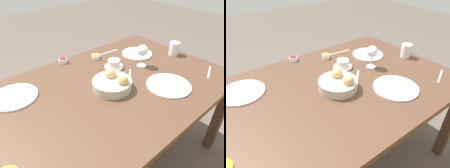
% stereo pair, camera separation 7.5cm
% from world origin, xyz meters
% --- Properties ---
extents(ground_plane, '(10.00, 10.00, 0.00)m').
position_xyz_m(ground_plane, '(0.00, 0.00, 0.00)').
color(ground_plane, '#564C44').
extents(dining_table, '(1.56, 0.99, 0.70)m').
position_xyz_m(dining_table, '(0.00, 0.00, 0.63)').
color(dining_table, '#4C3323').
rests_on(dining_table, ground_plane).
extents(bread_basket, '(0.23, 0.23, 0.11)m').
position_xyz_m(bread_basket, '(-0.02, 0.03, 0.74)').
color(bread_basket, '#B2ADA3').
rests_on(bread_basket, dining_table).
extents(plate_near_left, '(0.23, 0.23, 0.01)m').
position_xyz_m(plate_near_left, '(-0.47, -0.19, 0.71)').
color(plate_near_left, white).
rests_on(plate_near_left, dining_table).
extents(plate_near_right, '(0.25, 0.25, 0.01)m').
position_xyz_m(plate_near_right, '(0.45, -0.26, 0.71)').
color(plate_near_right, white).
rests_on(plate_near_right, dining_table).
extents(plate_far_center, '(0.26, 0.26, 0.01)m').
position_xyz_m(plate_far_center, '(-0.29, 0.24, 0.71)').
color(plate_far_center, white).
rests_on(plate_far_center, dining_table).
extents(water_tumbler, '(0.08, 0.08, 0.10)m').
position_xyz_m(water_tumbler, '(-0.68, 0.00, 0.75)').
color(water_tumbler, silver).
rests_on(water_tumbler, dining_table).
extents(wine_glass, '(0.08, 0.08, 0.16)m').
position_xyz_m(wine_glass, '(-0.36, -0.04, 0.82)').
color(wine_glass, silver).
rests_on(wine_glass, dining_table).
extents(coffee_cup, '(0.13, 0.13, 0.06)m').
position_xyz_m(coffee_cup, '(-0.20, -0.15, 0.73)').
color(coffee_cup, white).
rests_on(coffee_cup, dining_table).
extents(jam_bowl_berry, '(0.06, 0.06, 0.03)m').
position_xyz_m(jam_bowl_berry, '(0.03, -0.45, 0.72)').
color(jam_bowl_berry, white).
rests_on(jam_bowl_berry, dining_table).
extents(jam_bowl_honey, '(0.06, 0.06, 0.03)m').
position_xyz_m(jam_bowl_honey, '(-0.18, -0.34, 0.72)').
color(jam_bowl_honey, white).
rests_on(jam_bowl_honey, dining_table).
extents(fork_silver, '(0.17, 0.08, 0.00)m').
position_xyz_m(fork_silver, '(-0.63, 0.32, 0.71)').
color(fork_silver, '#B7B7BC').
rests_on(fork_silver, dining_table).
extents(knife_silver, '(0.18, 0.03, 0.00)m').
position_xyz_m(knife_silver, '(-0.33, -0.36, 0.71)').
color(knife_silver, '#B7B7BC').
rests_on(knife_silver, dining_table).
extents(spoon_coffee, '(0.10, 0.10, 0.00)m').
position_xyz_m(spoon_coffee, '(-0.21, -0.01, 0.71)').
color(spoon_coffee, '#B7B7BC').
rests_on(spoon_coffee, dining_table).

